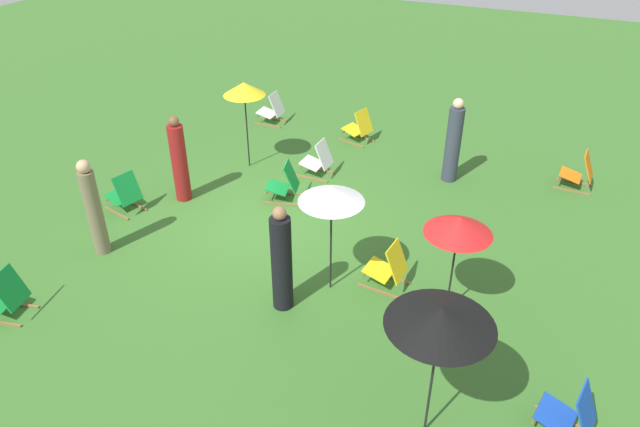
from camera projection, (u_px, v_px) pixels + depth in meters
ground_plane at (264, 222)px, 11.35m from camera, size 40.00×40.00×0.00m
deckchair_0 at (570, 416)px, 7.02m from camera, size 0.62×0.84×0.83m
deckchair_1 at (318, 160)px, 12.78m from camera, size 0.49×0.77×0.83m
deckchair_2 at (285, 184)px, 11.89m from camera, size 0.66×0.86×0.83m
deckchair_3 at (579, 172)px, 12.31m from camera, size 0.52×0.79×0.83m
deckchair_4 at (388, 268)px, 9.50m from camera, size 0.55×0.80×0.83m
deckchair_5 at (125, 194)px, 11.52m from camera, size 0.65×0.85×0.83m
deckchair_6 at (5, 296)px, 8.90m from camera, size 0.62×0.84×0.83m
deckchair_7 at (272, 110)px, 15.25m from camera, size 0.50×0.78×0.83m
deckchair_8 at (359, 128)px, 14.29m from camera, size 0.66×0.86×0.83m
umbrella_0 at (331, 195)px, 8.73m from camera, size 1.02×1.02×1.89m
umbrella_1 at (441, 317)px, 6.30m from camera, size 1.24×1.24×2.00m
umbrella_2 at (459, 225)px, 8.35m from camera, size 1.01×1.01×1.73m
umbrella_3 at (244, 89)px, 12.41m from camera, size 0.91×0.91×1.97m
person_0 at (179, 161)px, 11.67m from camera, size 0.39×0.39×1.82m
person_1 at (282, 261)px, 8.84m from camera, size 0.37×0.37×1.82m
person_2 at (453, 143)px, 12.35m from camera, size 0.45×0.45×1.87m
person_3 at (94, 209)px, 10.06m from camera, size 0.31×0.31×1.83m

